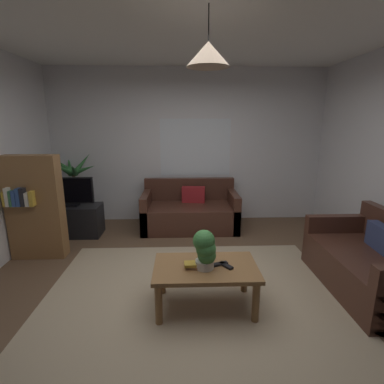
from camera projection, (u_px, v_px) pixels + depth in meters
The scene contains 18 objects.
floor at pixel (193, 291), 3.20m from camera, with size 4.87×4.87×0.02m, color brown.
rug at pixel (194, 301), 3.00m from camera, with size 3.17×2.68×0.01m, color tan.
wall_back at pixel (188, 147), 5.26m from camera, with size 4.99×0.06×2.73m, color silver.
ceiling at pixel (193, 14), 2.54m from camera, with size 4.87×4.87×0.02m, color white.
window_pane at pixel (195, 147), 5.24m from camera, with size 1.27×0.01×1.01m, color white.
couch_under_window at pixel (190, 213), 5.02m from camera, with size 1.61×0.84×0.82m.
couch_right_side at pixel (371, 267), 3.16m from camera, with size 0.84×1.46×0.82m.
coffee_table at pixel (206, 273), 2.85m from camera, with size 1.01×0.61×0.44m.
book_on_table_0 at pixel (193, 266), 2.80m from camera, with size 0.11×0.11×0.03m, color #99663F.
book_on_table_1 at pixel (191, 264), 2.79m from camera, with size 0.14×0.10×0.03m, color gold.
remote_on_table_0 at pixel (226, 266), 2.82m from camera, with size 0.05×0.16×0.02m, color black.
remote_on_table_1 at pixel (220, 264), 2.85m from camera, with size 0.05×0.16×0.02m, color black.
potted_plant_on_table at pixel (205, 249), 2.74m from camera, with size 0.22×0.22×0.39m.
tv_stand at pixel (73, 220), 4.70m from camera, with size 0.90×0.44×0.50m, color black.
tv at pixel (70, 192), 4.57m from camera, with size 0.74×0.16×0.47m.
potted_palm_corner at pixel (75, 194), 5.04m from camera, with size 0.88×0.83×1.31m.
bookshelf_corner at pixel (35, 207), 3.84m from camera, with size 0.70×0.31×1.40m.
pendant_lamp at pixel (208, 54), 2.37m from camera, with size 0.37×0.37×0.47m.
Camera 1 is at (-0.11, -2.84, 1.83)m, focal length 27.09 mm.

